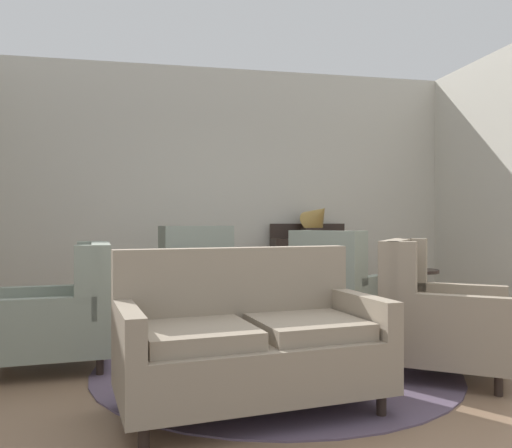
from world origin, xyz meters
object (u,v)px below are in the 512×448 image
at_px(gramophone, 317,218).
at_px(armchair_back_corner, 338,294).
at_px(armchair_foreground_right, 435,318).
at_px(armchair_far_left, 63,315).
at_px(settee, 250,342).
at_px(armchair_near_sideboard, 190,285).
at_px(porcelain_vase, 236,282).
at_px(side_table, 414,298).
at_px(sideboard, 311,269).
at_px(coffee_table, 241,309).

bearing_deg(gramophone, armchair_back_corner, -101.61).
distance_m(armchair_back_corner, armchair_foreground_right, 1.32).
xyz_separation_m(armchair_back_corner, armchair_far_left, (-2.50, -0.48, -0.04)).
bearing_deg(gramophone, settee, -114.67).
bearing_deg(armchair_near_sideboard, porcelain_vase, 84.59).
xyz_separation_m(porcelain_vase, side_table, (1.78, 0.32, -0.24)).
height_order(armchair_back_corner, armchair_far_left, armchair_back_corner).
bearing_deg(armchair_foreground_right, sideboard, 35.03).
relative_size(porcelain_vase, armchair_near_sideboard, 0.34).
height_order(settee, side_table, settee).
height_order(armchair_back_corner, armchair_near_sideboard, armchair_near_sideboard).
height_order(armchair_back_corner, sideboard, sideboard).
bearing_deg(armchair_foreground_right, gramophone, 34.06).
bearing_deg(porcelain_vase, sideboard, 59.35).
bearing_deg(porcelain_vase, settee, -95.52).
bearing_deg(side_table, gramophone, 98.96).
bearing_deg(coffee_table, settee, -97.31).
xyz_separation_m(porcelain_vase, sideboard, (1.42, 2.39, -0.13)).
relative_size(sideboard, gramophone, 1.95).
height_order(coffee_table, settee, settee).
bearing_deg(sideboard, coffee_table, -120.10).
height_order(armchair_foreground_right, sideboard, sideboard).
bearing_deg(porcelain_vase, gramophone, 57.46).
bearing_deg(armchair_near_sideboard, armchair_foreground_right, 111.27).
bearing_deg(sideboard, side_table, -80.07).
distance_m(sideboard, gramophone, 0.68).
distance_m(armchair_far_left, side_table, 3.18).
distance_m(settee, armchair_far_left, 1.77).
xyz_separation_m(armchair_back_corner, sideboard, (0.31, 1.82, 0.08)).
bearing_deg(armchair_foreground_right, side_table, 14.85).
xyz_separation_m(armchair_back_corner, armchair_foreground_right, (0.28, -1.29, -0.02)).
bearing_deg(settee, sideboard, 58.29).
bearing_deg(side_table, porcelain_vase, -169.95).
distance_m(armchair_foreground_right, armchair_near_sideboard, 2.76).
bearing_deg(sideboard, armchair_near_sideboard, -151.79).
height_order(armchair_near_sideboard, sideboard, sideboard).
distance_m(porcelain_vase, armchair_back_corner, 1.27).
relative_size(armchair_far_left, side_table, 1.41).
height_order(coffee_table, porcelain_vase, porcelain_vase).
bearing_deg(sideboard, gramophone, -61.07).
height_order(side_table, sideboard, sideboard).
bearing_deg(armchair_back_corner, coffee_table, 78.57).
bearing_deg(sideboard, armchair_far_left, -140.67).
distance_m(armchair_far_left, sideboard, 3.63).
relative_size(armchair_foreground_right, side_table, 1.66).
xyz_separation_m(settee, side_table, (1.89, 1.45, 0.00)).
bearing_deg(side_table, armchair_foreground_right, -110.65).
bearing_deg(gramophone, armchair_far_left, -142.31).
bearing_deg(coffee_table, side_table, 9.91).
height_order(porcelain_vase, settee, settee).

